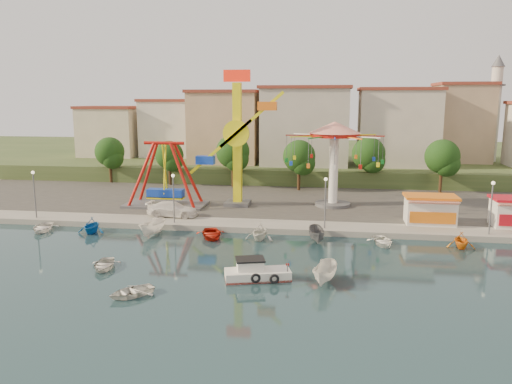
% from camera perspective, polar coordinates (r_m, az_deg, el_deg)
% --- Properties ---
extents(ground, '(200.00, 200.00, 0.00)m').
position_cam_1_polar(ground, '(40.47, -3.95, -9.18)').
color(ground, '#132B36').
rests_on(ground, ground).
extents(quay_deck, '(200.00, 100.00, 0.60)m').
position_cam_1_polar(quay_deck, '(100.42, 3.59, 2.91)').
color(quay_deck, '#9E998E').
rests_on(quay_deck, ground).
extents(asphalt_pad, '(90.00, 28.00, 0.01)m').
position_cam_1_polar(asphalt_pad, '(68.94, 1.34, -0.34)').
color(asphalt_pad, '#4C4944').
rests_on(asphalt_pad, quay_deck).
extents(hill_terrace, '(200.00, 60.00, 3.00)m').
position_cam_1_polar(hill_terrace, '(105.22, 3.83, 3.91)').
color(hill_terrace, '#384C26').
rests_on(hill_terrace, ground).
extents(pirate_ship_ride, '(10.00, 5.00, 8.00)m').
position_cam_1_polar(pirate_ship_ride, '(62.39, -10.36, 1.86)').
color(pirate_ship_ride, '#59595E').
rests_on(pirate_ship_ride, quay_deck).
extents(kamikaze_tower, '(7.82, 3.10, 16.50)m').
position_cam_1_polar(kamikaze_tower, '(60.89, -1.81, 5.64)').
color(kamikaze_tower, '#59595E').
rests_on(kamikaze_tower, quay_deck).
extents(wave_swinger, '(11.60, 11.60, 10.40)m').
position_cam_1_polar(wave_swinger, '(61.63, 8.93, 5.36)').
color(wave_swinger, '#59595E').
rests_on(wave_swinger, quay_deck).
extents(booth_left, '(5.40, 3.78, 3.08)m').
position_cam_1_polar(booth_left, '(55.93, 19.28, -1.89)').
color(booth_left, white).
rests_on(booth_left, quay_deck).
extents(lamp_post_0, '(0.14, 0.14, 5.00)m').
position_cam_1_polar(lamp_post_0, '(60.59, -23.96, -0.38)').
color(lamp_post_0, '#59595E').
rests_on(lamp_post_0, quay_deck).
extents(lamp_post_1, '(0.14, 0.14, 5.00)m').
position_cam_1_polar(lamp_post_1, '(53.80, -9.39, -0.89)').
color(lamp_post_1, '#59595E').
rests_on(lamp_post_1, quay_deck).
extents(lamp_post_2, '(0.14, 0.14, 5.00)m').
position_cam_1_polar(lamp_post_2, '(51.29, 7.91, -1.41)').
color(lamp_post_2, '#59595E').
rests_on(lamp_post_2, quay_deck).
extents(lamp_post_3, '(0.14, 0.14, 5.00)m').
position_cam_1_polar(lamp_post_3, '(53.65, 25.26, -1.80)').
color(lamp_post_3, '#59595E').
rests_on(lamp_post_3, quay_deck).
extents(tree_0, '(4.60, 4.60, 7.19)m').
position_cam_1_polar(tree_0, '(82.10, -16.38, 4.42)').
color(tree_0, '#382314').
rests_on(tree_0, quay_deck).
extents(tree_1, '(4.35, 4.35, 6.80)m').
position_cam_1_polar(tree_1, '(77.79, -9.87, 4.17)').
color(tree_1, '#382314').
rests_on(tree_1, quay_deck).
extents(tree_2, '(5.02, 5.02, 7.85)m').
position_cam_1_polar(tree_2, '(74.78, -2.67, 4.62)').
color(tree_2, '#382314').
rests_on(tree_2, quay_deck).
extents(tree_3, '(4.68, 4.68, 7.32)m').
position_cam_1_polar(tree_3, '(72.13, 4.95, 4.08)').
color(tree_3, '#382314').
rests_on(tree_3, quay_deck).
extents(tree_4, '(4.86, 4.86, 7.60)m').
position_cam_1_polar(tree_4, '(75.18, 12.74, 4.27)').
color(tree_4, '#382314').
rests_on(tree_4, quay_deck).
extents(tree_5, '(4.83, 4.83, 7.54)m').
position_cam_1_polar(tree_5, '(74.83, 20.51, 3.80)').
color(tree_5, '#382314').
rests_on(tree_5, quay_deck).
extents(building_0, '(9.26, 9.53, 11.87)m').
position_cam_1_polar(building_0, '(93.20, -18.31, 7.14)').
color(building_0, beige).
rests_on(building_0, hill_terrace).
extents(building_1, '(12.33, 9.01, 8.63)m').
position_cam_1_polar(building_1, '(93.60, -10.14, 6.52)').
color(building_1, silver).
rests_on(building_1, hill_terrace).
extents(building_2, '(11.95, 9.28, 11.23)m').
position_cam_1_polar(building_2, '(90.79, -2.09, 7.38)').
color(building_2, tan).
rests_on(building_2, hill_terrace).
extents(building_3, '(12.59, 10.50, 9.20)m').
position_cam_1_polar(building_3, '(86.24, 6.63, 6.47)').
color(building_3, beige).
rests_on(building_3, hill_terrace).
extents(building_4, '(10.75, 9.23, 9.24)m').
position_cam_1_polar(building_4, '(90.25, 15.33, 6.36)').
color(building_4, beige).
rests_on(building_4, hill_terrace).
extents(building_5, '(12.77, 10.96, 11.21)m').
position_cam_1_polar(building_5, '(90.92, 23.90, 6.49)').
color(building_5, tan).
rests_on(building_5, hill_terrace).
extents(minaret, '(2.80, 2.80, 18.00)m').
position_cam_1_polar(minaret, '(95.32, 25.62, 8.88)').
color(minaret, silver).
rests_on(minaret, hill_terrace).
extents(cabin_motorboat, '(5.32, 3.18, 1.76)m').
position_cam_1_polar(cabin_motorboat, '(38.83, -0.01, -9.28)').
color(cabin_motorboat, white).
rests_on(cabin_motorboat, ground).
extents(rowboat_a, '(3.07, 3.80, 0.70)m').
position_cam_1_polar(rowboat_a, '(42.98, -17.00, -7.95)').
color(rowboat_a, silver).
rests_on(rowboat_a, ground).
extents(rowboat_b, '(3.95, 4.00, 0.68)m').
position_cam_1_polar(rowboat_b, '(36.82, -14.09, -10.97)').
color(rowboat_b, silver).
rests_on(rowboat_b, ground).
extents(skiff, '(2.35, 4.24, 1.55)m').
position_cam_1_polar(skiff, '(38.27, 7.92, -9.21)').
color(skiff, silver).
rests_on(skiff, ground).
extents(van, '(5.78, 2.50, 1.66)m').
position_cam_1_polar(van, '(57.08, -9.52, -1.95)').
color(van, white).
rests_on(van, quay_deck).
extents(moored_boat_0, '(3.42, 4.23, 0.78)m').
position_cam_1_polar(moored_boat_0, '(57.11, -23.22, -3.74)').
color(moored_boat_0, white).
rests_on(moored_boat_0, ground).
extents(moored_boat_1, '(2.94, 3.33, 1.66)m').
position_cam_1_polar(moored_boat_1, '(54.36, -18.30, -3.63)').
color(moored_boat_1, '#1465B5').
rests_on(moored_boat_1, ground).
extents(moored_boat_2, '(2.35, 4.43, 1.63)m').
position_cam_1_polar(moored_boat_2, '(51.77, -11.73, -4.02)').
color(moored_boat_2, white).
rests_on(moored_boat_2, ground).
extents(moored_boat_3, '(4.01, 4.76, 0.84)m').
position_cam_1_polar(moored_boat_3, '(50.14, -5.13, -4.78)').
color(moored_boat_3, red).
rests_on(moored_boat_3, ground).
extents(moored_boat_4, '(3.28, 3.63, 1.69)m').
position_cam_1_polar(moored_boat_4, '(49.14, 0.43, -4.54)').
color(moored_boat_4, silver).
rests_on(moored_boat_4, ground).
extents(moored_boat_5, '(1.97, 4.07, 1.51)m').
position_cam_1_polar(moored_boat_5, '(48.74, 6.98, -4.86)').
color(moored_boat_5, '#58585D').
rests_on(moored_boat_5, ground).
extents(moored_boat_6, '(3.06, 3.87, 0.72)m').
position_cam_1_polar(moored_boat_6, '(49.12, 14.28, -5.47)').
color(moored_boat_6, white).
rests_on(moored_boat_6, ground).
extents(moored_boat_7, '(2.71, 3.08, 1.53)m').
position_cam_1_polar(moored_boat_7, '(50.27, 22.39, -5.10)').
color(moored_boat_7, orange).
rests_on(moored_boat_7, ground).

